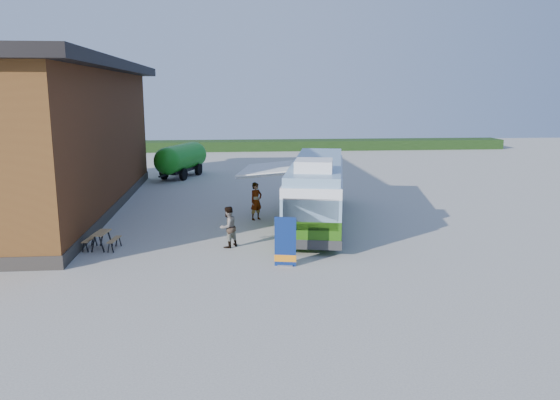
{
  "coord_description": "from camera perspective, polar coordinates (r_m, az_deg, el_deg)",
  "views": [
    {
      "loc": [
        -0.73,
        -18.42,
        5.99
      ],
      "look_at": [
        1.39,
        4.48,
        1.4
      ],
      "focal_mm": 35.0,
      "sensor_mm": 36.0,
      "label": 1
    }
  ],
  "objects": [
    {
      "name": "ground",
      "position": [
        19.38,
        -2.9,
        -6.72
      ],
      "size": [
        100.0,
        100.0,
        0.0
      ],
      "primitive_type": "plane",
      "color": "#BCB7AD",
      "rests_on": "ground"
    },
    {
      "name": "slurry_tanker",
      "position": [
        39.26,
        -10.27,
        4.3
      ],
      "size": [
        3.37,
        5.96,
        2.33
      ],
      "rotation": [
        0.0,
        0.0,
        -0.37
      ],
      "color": "#198B19",
      "rests_on": "ground"
    },
    {
      "name": "picnic_table",
      "position": [
        22.1,
        -18.15,
        -3.64
      ],
      "size": [
        1.34,
        1.22,
        0.68
      ],
      "rotation": [
        0.0,
        0.0,
        -0.14
      ],
      "color": "tan",
      "rests_on": "ground"
    },
    {
      "name": "hedge",
      "position": [
        57.35,
        3.5,
        5.77
      ],
      "size": [
        40.0,
        3.0,
        1.0
      ],
      "primitive_type": "cube",
      "color": "#264419",
      "rests_on": "ground"
    },
    {
      "name": "person_b",
      "position": [
        21.31,
        -5.45,
        -2.83
      ],
      "size": [
        0.99,
        0.99,
        1.62
      ],
      "primitive_type": "imported",
      "rotation": [
        0.0,
        0.0,
        -2.37
      ],
      "color": "#999999",
      "rests_on": "ground"
    },
    {
      "name": "bus",
      "position": [
        25.09,
        3.9,
        1.19
      ],
      "size": [
        4.48,
        11.16,
        3.35
      ],
      "rotation": [
        0.0,
        0.0,
        -0.2
      ],
      "color": "#3D7713",
      "rests_on": "ground"
    },
    {
      "name": "awning",
      "position": [
        25.02,
        -0.83,
        3.13
      ],
      "size": [
        3.17,
        4.33,
        0.5
      ],
      "rotation": [
        0.0,
        0.0,
        -0.2
      ],
      "color": "white",
      "rests_on": "ground"
    },
    {
      "name": "banner",
      "position": [
        18.96,
        0.55,
        -4.85
      ],
      "size": [
        0.76,
        0.28,
        1.76
      ],
      "rotation": [
        0.0,
        0.0,
        -0.2
      ],
      "color": "navy",
      "rests_on": "ground"
    },
    {
      "name": "barn",
      "position": [
        30.15,
        -24.32,
        5.73
      ],
      "size": [
        9.6,
        21.2,
        7.5
      ],
      "color": "brown",
      "rests_on": "ground"
    },
    {
      "name": "person_a",
      "position": [
        25.78,
        -2.51,
        -0.12
      ],
      "size": [
        0.78,
        0.73,
        1.79
      ],
      "primitive_type": "imported",
      "rotation": [
        0.0,
        0.0,
        0.64
      ],
      "color": "#999999",
      "rests_on": "ground"
    }
  ]
}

